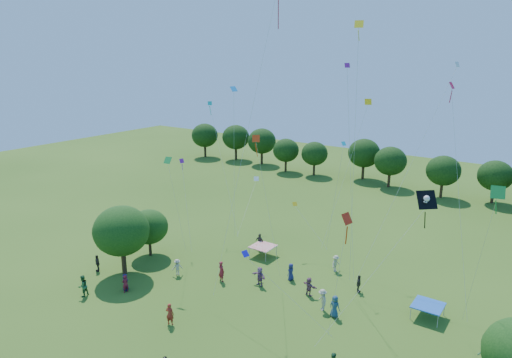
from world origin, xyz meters
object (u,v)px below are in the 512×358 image
(tent_blue, at_px, (428,305))
(red_high_kite, at_px, (266,45))
(pirate_kite, at_px, (425,202))
(tent_red_stripe, at_px, (263,246))
(near_tree_north, at_px, (149,227))
(near_tree_west, at_px, (121,231))

(tent_blue, bearing_deg, red_high_kite, -164.54)
(pirate_kite, bearing_deg, tent_red_stripe, 157.53)
(tent_blue, xyz_separation_m, pirate_kite, (0.18, -4.98, 9.73))
(near_tree_north, xyz_separation_m, tent_red_stripe, (9.49, 6.35, -2.03))
(near_tree_west, distance_m, red_high_kite, 20.88)
(near_tree_west, distance_m, pirate_kite, 26.33)
(tent_blue, xyz_separation_m, red_high_kite, (-12.77, -3.53, 19.33))
(tent_red_stripe, bearing_deg, red_high_kite, -54.63)
(near_tree_west, xyz_separation_m, near_tree_north, (-1.11, 4.19, -1.19))
(tent_red_stripe, bearing_deg, tent_blue, -6.82)
(pirate_kite, bearing_deg, near_tree_north, 178.64)
(near_tree_west, xyz_separation_m, pirate_kite, (25.26, 3.57, 6.51))
(tent_red_stripe, distance_m, tent_blue, 16.81)
(near_tree_west, bearing_deg, tent_blue, 18.82)
(tent_red_stripe, distance_m, pirate_kite, 20.69)
(near_tree_west, height_order, near_tree_north, near_tree_west)
(near_tree_west, height_order, tent_red_stripe, near_tree_west)
(tent_blue, bearing_deg, pirate_kite, -87.98)
(near_tree_north, height_order, tent_red_stripe, near_tree_north)
(near_tree_west, bearing_deg, tent_red_stripe, 51.51)
(near_tree_north, bearing_deg, pirate_kite, -1.36)
(tent_red_stripe, xyz_separation_m, tent_blue, (16.70, -2.00, 0.00))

